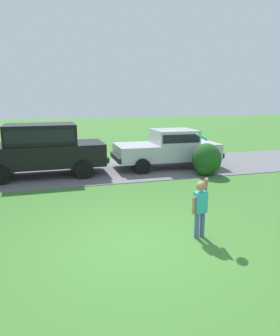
{
  "coord_description": "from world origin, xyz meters",
  "views": [
    {
      "loc": [
        -1.51,
        -5.63,
        2.87
      ],
      "look_at": [
        0.71,
        1.99,
        1.1
      ],
      "focal_mm": 34.12,
      "sensor_mm": 36.0,
      "label": 1
    }
  ],
  "objects_px": {
    "parked_sedan": "(169,147)",
    "frisbee": "(202,137)",
    "parked_suv": "(41,147)",
    "child_thrower": "(200,205)"
  },
  "relations": [
    {
      "from": "parked_sedan",
      "to": "child_thrower",
      "type": "bearing_deg",
      "value": -105.84
    },
    {
      "from": "parked_sedan",
      "to": "frisbee",
      "type": "distance_m",
      "value": 6.42
    },
    {
      "from": "frisbee",
      "to": "parked_sedan",
      "type": "bearing_deg",
      "value": 74.89
    },
    {
      "from": "parked_suv",
      "to": "child_thrower",
      "type": "distance_m",
      "value": 7.22
    },
    {
      "from": "parked_suv",
      "to": "frisbee",
      "type": "height_order",
      "value": "frisbee"
    },
    {
      "from": "child_thrower",
      "to": "frisbee",
      "type": "relative_size",
      "value": 4.58
    },
    {
      "from": "parked_sedan",
      "to": "parked_suv",
      "type": "relative_size",
      "value": 0.94
    },
    {
      "from": "child_thrower",
      "to": "frisbee",
      "type": "bearing_deg",
      "value": 65.77
    },
    {
      "from": "frisbee",
      "to": "parked_suv",
      "type": "bearing_deg",
      "value": 119.64
    },
    {
      "from": "parked_sedan",
      "to": "frisbee",
      "type": "height_order",
      "value": "frisbee"
    }
  ]
}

